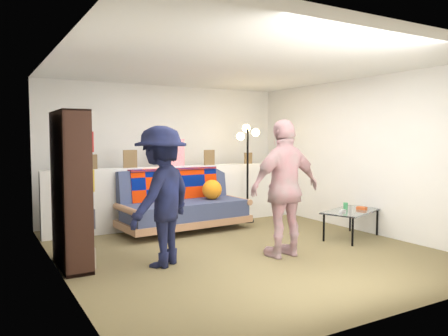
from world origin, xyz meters
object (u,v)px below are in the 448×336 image
futon_sofa (183,205)px  person_left (161,196)px  person_right (285,188)px  floor_lamp (247,153)px  coffee_table (352,212)px  bookshelf (71,195)px

futon_sofa → person_left: bearing=-122.0°
futon_sofa → person_right: bearing=-77.6°
futon_sofa → floor_lamp: 1.50m
coffee_table → person_right: bearing=-168.5°
floor_lamp → person_right: bearing=-111.1°
bookshelf → floor_lamp: 3.46m
bookshelf → person_left: bookshelf is taller
coffee_table → floor_lamp: floor_lamp is taller
bookshelf → floor_lamp: (3.20, 1.26, 0.38)m
coffee_table → person_right: person_right is taller
person_left → person_right: bearing=128.7°
coffee_table → person_left: 2.96m
bookshelf → person_right: bearing=-19.9°
person_right → futon_sofa: bearing=-78.6°
bookshelf → person_left: size_ratio=1.10×
futon_sofa → person_right: 2.13m
coffee_table → person_right: 1.56m
futon_sofa → person_left: (-1.02, -1.64, 0.40)m
bookshelf → person_right: size_ratio=1.04×
futon_sofa → coffee_table: 2.58m
floor_lamp → person_left: size_ratio=1.06×
floor_lamp → person_right: floor_lamp is taller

